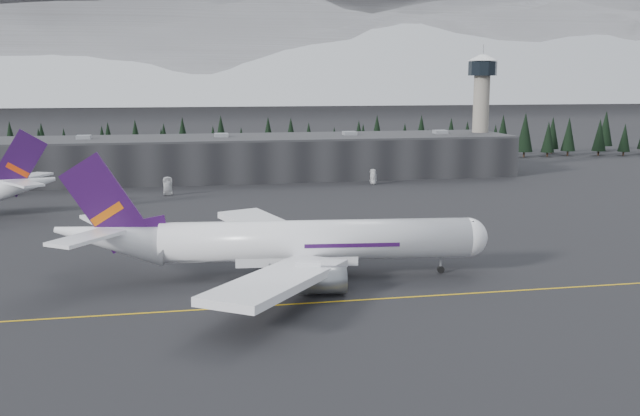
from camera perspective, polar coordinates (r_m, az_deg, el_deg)
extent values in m
plane|color=black|center=(100.27, 2.21, -7.08)|extent=(1400.00, 1400.00, 0.00)
cube|color=gold|center=(98.41, 2.48, -7.41)|extent=(400.00, 0.40, 0.02)
cube|color=black|center=(220.53, -5.26, 4.02)|extent=(160.00, 30.00, 12.00)
cube|color=#333335|center=(219.94, -5.28, 5.65)|extent=(160.00, 30.00, 0.60)
cylinder|color=gray|center=(241.90, 12.72, 6.74)|extent=(5.20, 5.20, 32.00)
cylinder|color=black|center=(241.53, 12.88, 10.82)|extent=(9.20, 9.20, 4.50)
cone|color=silver|center=(241.60, 12.91, 11.64)|extent=(10.00, 10.00, 2.00)
cube|color=black|center=(257.05, -6.11, 5.22)|extent=(360.00, 20.00, 15.00)
cylinder|color=white|center=(108.95, -0.29, -2.59)|extent=(47.60, 11.25, 6.16)
sphere|color=white|center=(113.24, 11.72, -2.31)|extent=(6.16, 6.16, 6.16)
cone|color=white|center=(110.71, -16.39, -2.31)|extent=(17.81, 7.99, 8.92)
cube|color=white|center=(124.54, -3.69, -1.75)|extent=(18.29, 29.75, 2.63)
cylinder|color=gray|center=(119.69, -0.67, -3.08)|extent=(7.06, 4.60, 3.90)
cube|color=white|center=(93.66, -3.28, -5.79)|extent=(22.97, 28.39, 2.63)
cylinder|color=gray|center=(99.89, 0.19, -5.79)|extent=(7.06, 4.60, 3.90)
cube|color=#2D0E42|center=(109.83, -16.79, 0.35)|extent=(12.98, 1.92, 15.29)
cube|color=#CC560C|center=(110.06, -16.65, -0.44)|extent=(5.04, 1.11, 3.76)
cube|color=white|center=(116.75, -16.82, -0.98)|extent=(8.78, 12.19, 0.51)
cube|color=white|center=(104.99, -18.19, -2.28)|extent=(10.40, 11.84, 0.51)
cylinder|color=black|center=(113.11, 9.64, -4.39)|extent=(0.51, 0.51, 3.08)
cylinder|color=black|center=(114.09, -4.08, -4.14)|extent=(0.51, 0.51, 3.08)
cylinder|color=black|center=(105.17, -4.00, -5.39)|extent=(0.51, 0.51, 3.08)
cone|color=silver|center=(171.42, -23.04, 1.60)|extent=(17.42, 7.35, 8.79)
cube|color=#2A0D40|center=(170.72, -22.99, 3.32)|extent=(12.82, 1.48, 15.07)
cube|color=#C4370B|center=(170.92, -23.03, 2.81)|extent=(4.96, 0.94, 3.71)
cube|color=silver|center=(165.00, -22.65, 1.82)|extent=(10.04, 11.76, 0.51)
cube|color=silver|center=(176.95, -22.18, 2.37)|extent=(8.92, 12.01, 0.51)
imported|color=silver|center=(189.62, -12.07, 1.19)|extent=(2.40, 5.01, 1.38)
imported|color=silver|center=(205.77, 4.31, 2.11)|extent=(4.67, 4.09, 1.52)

